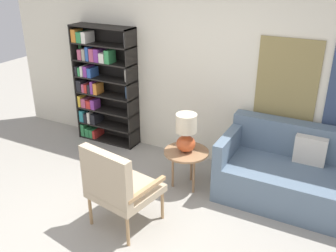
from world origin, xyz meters
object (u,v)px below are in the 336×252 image
(bookshelf, at_px, (100,84))
(armchair, at_px, (117,184))
(side_table, at_px, (186,155))
(table_lamp, at_px, (186,132))
(couch, at_px, (304,178))

(bookshelf, bearing_deg, armchair, -49.32)
(bookshelf, distance_m, side_table, 1.95)
(bookshelf, height_order, table_lamp, bookshelf)
(armchair, distance_m, table_lamp, 1.12)
(armchair, xyz_separation_m, couch, (1.67, 1.42, -0.22))
(couch, bearing_deg, side_table, -165.54)
(armchair, height_order, table_lamp, table_lamp)
(armchair, relative_size, couch, 0.50)
(bookshelf, height_order, armchair, bookshelf)
(armchair, bearing_deg, bookshelf, 130.68)
(couch, height_order, side_table, couch)
(couch, bearing_deg, bookshelf, 174.58)
(armchair, relative_size, table_lamp, 1.98)
(table_lamp, bearing_deg, armchair, -105.29)
(table_lamp, bearing_deg, couch, 14.44)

